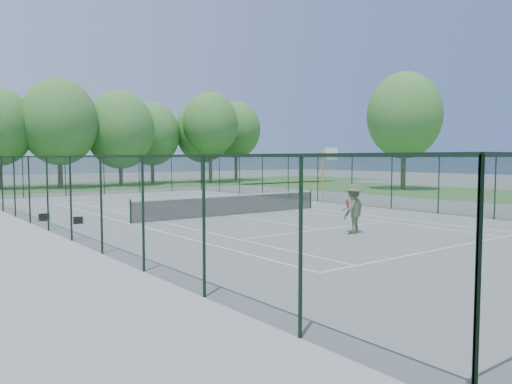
% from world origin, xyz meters
% --- Properties ---
extents(ground, '(140.00, 140.00, 0.00)m').
position_xyz_m(ground, '(0.00, 0.00, 0.00)').
color(ground, gray).
rests_on(ground, ground).
extents(grass_far, '(80.00, 16.00, 0.01)m').
position_xyz_m(grass_far, '(0.00, 30.00, 0.01)').
color(grass_far, '#488035').
rests_on(grass_far, ground).
extents(grass_side, '(14.00, 40.00, 0.01)m').
position_xyz_m(grass_side, '(24.00, 4.00, 0.01)').
color(grass_side, '#488035').
rests_on(grass_side, ground).
extents(court_lines, '(11.05, 23.85, 0.01)m').
position_xyz_m(court_lines, '(0.00, 0.00, 0.00)').
color(court_lines, white).
rests_on(court_lines, ground).
extents(tennis_net, '(11.08, 0.08, 1.10)m').
position_xyz_m(tennis_net, '(0.00, 0.00, 0.58)').
color(tennis_net, black).
rests_on(tennis_net, ground).
extents(fence_enclosure, '(18.05, 36.05, 3.02)m').
position_xyz_m(fence_enclosure, '(0.00, 0.00, 1.56)').
color(fence_enclosure, '#1B3720').
rests_on(fence_enclosure, ground).
extents(tree_line_far, '(39.40, 6.40, 9.70)m').
position_xyz_m(tree_line_far, '(0.00, 30.00, 5.99)').
color(tree_line_far, '#473421').
rests_on(tree_line_far, ground).
extents(basketball_goal, '(1.20, 1.43, 3.65)m').
position_xyz_m(basketball_goal, '(11.84, 4.90, 2.57)').
color(basketball_goal, yellow).
rests_on(basketball_goal, ground).
extents(tree_side, '(6.77, 6.77, 10.72)m').
position_xyz_m(tree_side, '(24.14, 7.32, 6.76)').
color(tree_side, '#473421').
rests_on(tree_side, ground).
extents(sports_bag_a, '(0.48, 0.37, 0.34)m').
position_xyz_m(sports_bag_a, '(-8.28, 3.48, 0.17)').
color(sports_bag_a, black).
rests_on(sports_bag_a, ground).
extents(sports_bag_b, '(0.44, 0.32, 0.31)m').
position_xyz_m(sports_bag_b, '(-7.36, 1.45, 0.16)').
color(sports_bag_b, black).
rests_on(sports_bag_b, ground).
extents(tennis_player, '(2.13, 1.00, 1.92)m').
position_xyz_m(tennis_player, '(0.26, -7.90, 0.96)').
color(tennis_player, '#54593D').
rests_on(tennis_player, ground).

